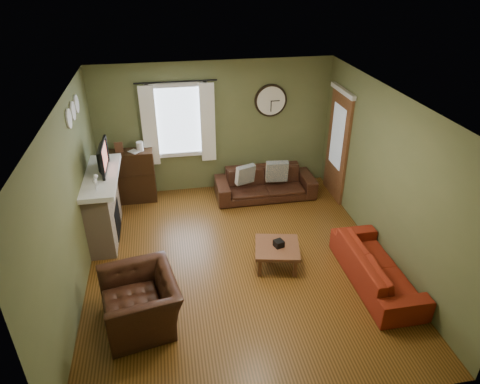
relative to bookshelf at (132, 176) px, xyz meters
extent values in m
cube|color=#5D3813|center=(1.68, -2.33, -0.52)|extent=(4.60, 5.20, 0.00)
cube|color=white|center=(1.68, -2.33, 2.08)|extent=(4.60, 5.20, 0.00)
cube|color=#5B6338|center=(-0.62, -2.33, 0.78)|extent=(0.00, 5.20, 2.60)
cube|color=#5B6338|center=(3.98, -2.33, 0.78)|extent=(0.00, 5.20, 2.60)
cube|color=#5B6338|center=(1.68, 0.27, 0.78)|extent=(4.60, 0.00, 2.60)
cube|color=#5B6338|center=(1.68, -4.93, 0.78)|extent=(4.60, 0.00, 2.60)
cube|color=tan|center=(-0.42, -1.18, 0.03)|extent=(0.40, 1.40, 1.10)
cube|color=black|center=(-0.23, -1.18, -0.22)|extent=(0.04, 0.60, 0.55)
cube|color=white|center=(-0.39, -1.18, 0.62)|extent=(0.58, 1.60, 0.08)
imported|color=black|center=(-0.37, -1.03, 0.83)|extent=(0.08, 0.60, 0.35)
cube|color=#994C3F|center=(-0.29, -1.03, 0.89)|extent=(0.02, 0.62, 0.36)
cylinder|color=white|center=(-0.60, -1.53, 1.73)|extent=(0.28, 0.28, 0.03)
cylinder|color=white|center=(-0.60, -1.18, 1.73)|extent=(0.28, 0.28, 0.03)
cylinder|color=white|center=(-0.60, -0.83, 1.73)|extent=(0.28, 0.28, 0.03)
cylinder|color=black|center=(0.98, 0.15, 1.75)|extent=(0.03, 0.03, 1.50)
cube|color=white|center=(0.43, 0.15, 0.93)|extent=(0.28, 0.04, 1.55)
cube|color=white|center=(1.53, 0.15, 0.93)|extent=(0.28, 0.04, 1.55)
cube|color=brown|center=(3.95, -0.48, 0.53)|extent=(0.05, 0.90, 2.10)
imported|color=brown|center=(0.05, -0.11, 0.44)|extent=(0.25, 0.26, 0.02)
imported|color=black|center=(2.58, -0.32, -0.24)|extent=(1.96, 0.77, 0.57)
cube|color=gray|center=(2.80, -0.35, 0.03)|extent=(0.44, 0.17, 0.43)
cube|color=gray|center=(2.16, -0.37, 0.03)|extent=(0.40, 0.24, 0.38)
imported|color=maroon|center=(3.59, -3.13, -0.25)|extent=(0.73, 1.86, 0.54)
imported|color=black|center=(0.22, -3.32, -0.18)|extent=(1.12, 1.23, 0.69)
cube|color=black|center=(2.28, -2.49, -0.12)|extent=(0.17, 0.17, 0.10)
camera|label=1|loc=(0.74, -7.63, 3.74)|focal=32.00mm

